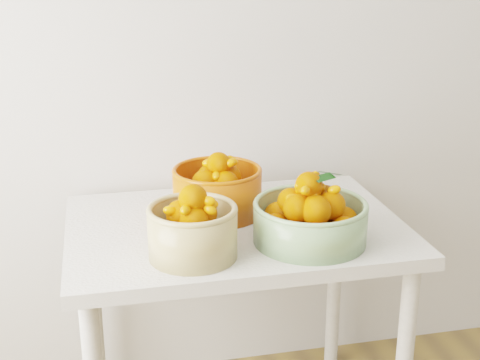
{
  "coord_description": "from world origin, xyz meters",
  "views": [
    {
      "loc": [
        -0.66,
        -0.21,
        1.53
      ],
      "look_at": [
        -0.28,
        1.51,
        0.92
      ],
      "focal_mm": 50.0,
      "sensor_mm": 36.0,
      "label": 1
    }
  ],
  "objects_px": {
    "table": "(236,252)",
    "bowl_green": "(310,218)",
    "bowl_orange": "(217,190)",
    "bowl_cream": "(192,229)"
  },
  "relations": [
    {
      "from": "table",
      "to": "bowl_green",
      "type": "bearing_deg",
      "value": -44.16
    },
    {
      "from": "table",
      "to": "bowl_orange",
      "type": "height_order",
      "value": "bowl_orange"
    },
    {
      "from": "table",
      "to": "bowl_orange",
      "type": "distance_m",
      "value": 0.2
    },
    {
      "from": "table",
      "to": "bowl_green",
      "type": "relative_size",
      "value": 2.96
    },
    {
      "from": "bowl_cream",
      "to": "bowl_green",
      "type": "xyz_separation_m",
      "value": [
        0.34,
        0.03,
        -0.01
      ]
    },
    {
      "from": "bowl_green",
      "to": "bowl_orange",
      "type": "xyz_separation_m",
      "value": [
        -0.21,
        0.26,
        0.01
      ]
    },
    {
      "from": "bowl_orange",
      "to": "table",
      "type": "bearing_deg",
      "value": -66.85
    },
    {
      "from": "bowl_green",
      "to": "bowl_orange",
      "type": "distance_m",
      "value": 0.34
    },
    {
      "from": "bowl_green",
      "to": "bowl_orange",
      "type": "height_order",
      "value": "bowl_green"
    },
    {
      "from": "bowl_orange",
      "to": "bowl_green",
      "type": "bearing_deg",
      "value": -50.58
    }
  ]
}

